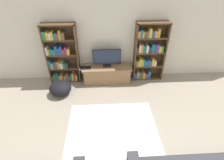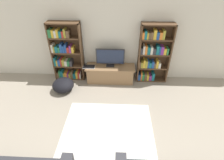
% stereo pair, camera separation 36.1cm
% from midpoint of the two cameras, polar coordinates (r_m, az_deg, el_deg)
% --- Properties ---
extents(wall_back, '(8.80, 0.06, 2.60)m').
position_cam_midpoint_polar(wall_back, '(5.20, 3.20, 13.65)').
color(wall_back, silver).
rests_on(wall_back, ground_plane).
extents(bookshelf_left, '(0.91, 0.30, 1.79)m').
position_cam_midpoint_polar(bookshelf_left, '(5.41, -12.89, 8.42)').
color(bookshelf_left, '#513823').
rests_on(bookshelf_left, ground_plane).
extents(bookshelf_right, '(0.91, 0.30, 1.79)m').
position_cam_midpoint_polar(bookshelf_right, '(5.33, 15.06, 8.13)').
color(bookshelf_right, '#513823').
rests_on(bookshelf_right, ground_plane).
extents(tv_stand, '(1.48, 0.51, 0.51)m').
position_cam_midpoint_polar(tv_stand, '(5.39, 1.35, 2.04)').
color(tv_stand, '#8E6B47').
rests_on(tv_stand, ground_plane).
extents(television, '(0.84, 0.16, 0.55)m').
position_cam_midpoint_polar(television, '(5.15, 1.44, 7.40)').
color(television, black).
rests_on(television, tv_stand).
extents(laptop, '(0.35, 0.22, 0.03)m').
position_cam_midpoint_polar(laptop, '(5.24, -5.53, 4.25)').
color(laptop, silver).
rests_on(laptop, tv_stand).
extents(area_rug, '(2.01, 1.72, 0.02)m').
position_cam_midpoint_polar(area_rug, '(4.06, 1.25, -16.22)').
color(area_rug, white).
rests_on(area_rug, ground_plane).
extents(beanbag_ottoman, '(0.61, 0.61, 0.38)m').
position_cam_midpoint_polar(beanbag_ottoman, '(5.16, -13.75, -1.67)').
color(beanbag_ottoman, black).
rests_on(beanbag_ottoman, ground_plane).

